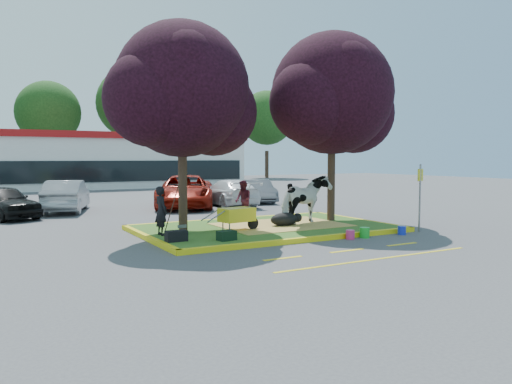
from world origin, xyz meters
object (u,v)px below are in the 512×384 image
bucket_blue (402,230)px  car_silver (67,196)px  cow (305,200)px  bucket_green (365,233)px  bucket_pink (350,235)px  calf (284,219)px  car_black (3,202)px  wheelbarrow (237,215)px  sign_post (420,191)px  handler (161,211)px

bucket_blue → car_silver: 14.80m
cow → car_silver: cow is taller
bucket_green → bucket_pink: (-0.57, 0.00, -0.02)m
calf → bucket_blue: size_ratio=3.73×
bucket_pink → car_black: (-8.83, 10.79, 0.53)m
calf → car_black: size_ratio=0.26×
bucket_green → car_silver: bearing=119.0°
wheelbarrow → bucket_pink: 3.55m
car_black → calf: bearing=-68.1°
car_black → bucket_pink: bearing=-73.3°
bucket_green → cow: bearing=96.8°
sign_post → bucket_pink: sign_post is taller
wheelbarrow → calf: bearing=-3.2°
sign_post → car_black: (-11.86, 10.69, -0.69)m
calf → bucket_green: calf is taller
calf → car_black: (-8.11, 8.25, 0.30)m
handler → bucket_green: (5.56, -2.65, -0.72)m
bucket_pink → wheelbarrow: bearing=138.1°
wheelbarrow → bucket_pink: (2.61, -2.34, -0.51)m
handler → bucket_pink: bearing=-124.4°
bucket_pink → bucket_blue: size_ratio=1.02×
cow → handler: cow is taller
wheelbarrow → car_silver: 10.48m
wheelbarrow → bucket_blue: bearing=-37.1°
cow → calf: bearing=82.8°
car_silver → bucket_blue: bearing=141.0°
wheelbarrow → bucket_pink: size_ratio=6.83×
handler → car_black: 9.00m
bucket_blue → sign_post: bearing=12.0°
wheelbarrow → sign_post: size_ratio=0.86×
cow → sign_post: 3.82m
bucket_blue → car_silver: bearing=123.7°
calf → handler: size_ratio=0.71×
handler → sign_post: sign_post is taller
bucket_blue → car_black: size_ratio=0.07×
calf → sign_post: size_ratio=0.46×
wheelbarrow → bucket_pink: wheelbarrow is taller
calf → bucket_blue: calf is taller
sign_post → bucket_pink: size_ratio=7.93×
sign_post → car_black: size_ratio=0.56×
calf → handler: (-4.27, 0.10, 0.50)m
handler → bucket_green: size_ratio=4.52×
wheelbarrow → sign_post: bearing=-30.8°
calf → bucket_green: bearing=-65.0°
bucket_pink → car_black: car_black is taller
bucket_green → wheelbarrow: bearing=143.6°
cow → car_silver: size_ratio=0.46×
handler → bucket_pink: handler is taller
sign_post → bucket_blue: sign_post is taller
car_silver → wheelbarrow: bearing=127.3°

